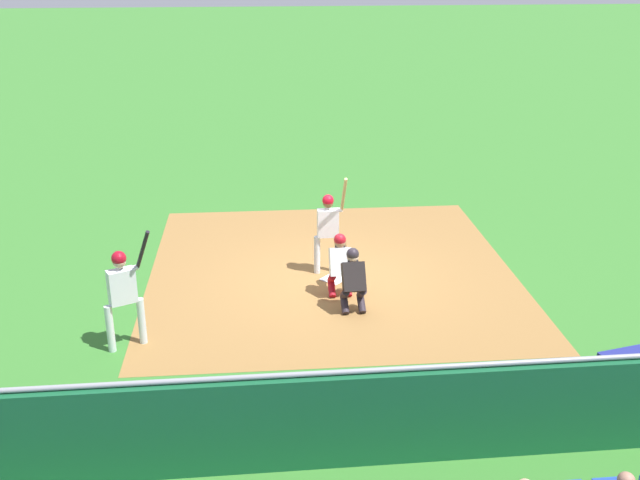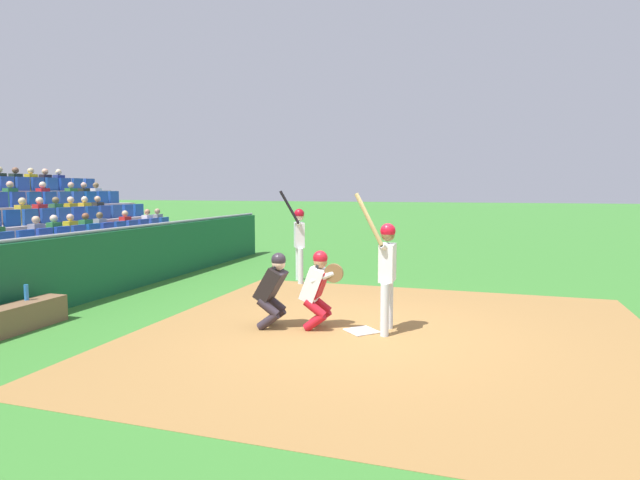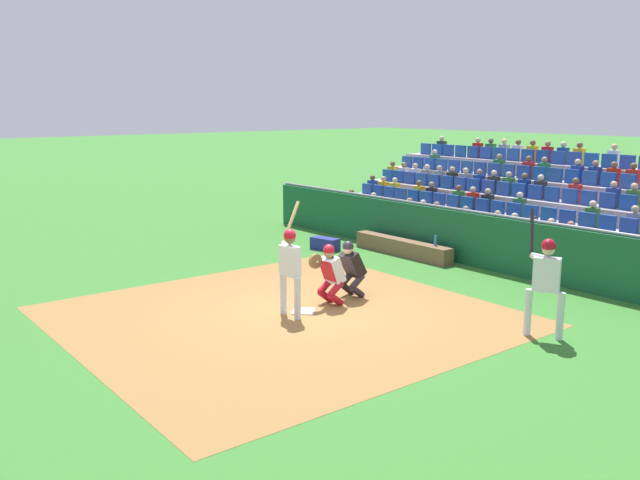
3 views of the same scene
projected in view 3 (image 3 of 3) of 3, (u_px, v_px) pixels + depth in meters
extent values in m
plane|color=#35752B|center=(303.00, 312.00, 13.42)|extent=(160.00, 160.00, 0.00)
cube|color=olive|center=(283.00, 316.00, 13.11)|extent=(7.78, 8.00, 0.01)
cube|color=white|center=(303.00, 311.00, 13.42)|extent=(0.62, 0.62, 0.02)
cylinder|color=silver|center=(297.00, 299.00, 12.86)|extent=(0.13, 0.13, 0.83)
cylinder|color=silver|center=(283.00, 294.00, 13.21)|extent=(0.13, 0.13, 0.83)
cube|color=silver|center=(290.00, 261.00, 12.90)|extent=(0.44, 0.23, 0.58)
sphere|color=brown|center=(290.00, 238.00, 12.81)|extent=(0.21, 0.21, 0.21)
sphere|color=red|center=(290.00, 235.00, 12.80)|extent=(0.24, 0.24, 0.24)
cylinder|color=silver|center=(289.00, 246.00, 12.90)|extent=(0.47, 0.14, 0.14)
cylinder|color=silver|center=(284.00, 245.00, 13.03)|extent=(0.17, 0.15, 0.13)
cylinder|color=tan|center=(291.00, 222.00, 13.13)|extent=(0.09, 0.45, 0.80)
sphere|color=black|center=(283.00, 243.00, 13.08)|extent=(0.06, 0.06, 0.06)
cylinder|color=#B51522|center=(335.00, 299.00, 13.74)|extent=(0.14, 0.39, 0.34)
cylinder|color=#B51522|center=(336.00, 289.00, 13.70)|extent=(0.14, 0.38, 0.33)
cylinder|color=#B51522|center=(325.00, 296.00, 13.98)|extent=(0.14, 0.39, 0.34)
cylinder|color=#B51522|center=(325.00, 286.00, 13.94)|extent=(0.14, 0.38, 0.33)
cube|color=white|center=(332.00, 270.00, 13.78)|extent=(0.43, 0.42, 0.60)
cube|color=#B51522|center=(328.00, 271.00, 13.70)|extent=(0.38, 0.22, 0.45)
sphere|color=#AF7A50|center=(329.00, 253.00, 13.64)|extent=(0.22, 0.22, 0.22)
cube|color=black|center=(329.00, 253.00, 13.64)|extent=(0.20, 0.11, 0.20)
sphere|color=#B51522|center=(329.00, 250.00, 13.63)|extent=(0.24, 0.24, 0.24)
cylinder|color=brown|center=(315.00, 261.00, 13.61)|extent=(0.07, 0.30, 0.30)
cylinder|color=white|center=(321.00, 263.00, 13.75)|extent=(0.16, 0.40, 0.22)
cylinder|color=#2D242D|center=(357.00, 291.00, 14.32)|extent=(0.15, 0.39, 0.34)
cylinder|color=#2D242D|center=(357.00, 282.00, 14.27)|extent=(0.15, 0.39, 0.33)
cylinder|color=#2D242D|center=(347.00, 288.00, 14.55)|extent=(0.15, 0.39, 0.34)
cylinder|color=#2D242D|center=(347.00, 279.00, 14.51)|extent=(0.15, 0.39, 0.33)
cube|color=black|center=(353.00, 264.00, 14.33)|extent=(0.44, 0.50, 0.60)
cube|color=#2D242D|center=(349.00, 265.00, 14.26)|extent=(0.39, 0.29, 0.42)
sphere|color=beige|center=(348.00, 249.00, 14.17)|extent=(0.22, 0.22, 0.22)
cube|color=black|center=(348.00, 249.00, 14.17)|extent=(0.20, 0.14, 0.19)
sphere|color=#2D242D|center=(348.00, 246.00, 14.16)|extent=(0.24, 0.24, 0.24)
cube|color=#155531|center=(487.00, 242.00, 16.86)|extent=(17.16, 0.24, 1.36)
cylinder|color=gray|center=(488.00, 214.00, 16.72)|extent=(17.16, 0.07, 0.07)
cube|color=brown|center=(402.00, 247.00, 18.44)|extent=(3.31, 0.40, 0.44)
cylinder|color=#2B7ACE|center=(435.00, 241.00, 17.59)|extent=(0.07, 0.07, 0.26)
cube|color=navy|center=(325.00, 244.00, 19.12)|extent=(0.90, 0.53, 0.35)
cylinder|color=silver|center=(560.00, 316.00, 11.74)|extent=(0.17, 0.17, 0.85)
cylinder|color=silver|center=(528.00, 312.00, 11.98)|extent=(0.17, 0.17, 0.85)
cube|color=silver|center=(547.00, 274.00, 11.72)|extent=(0.50, 0.39, 0.60)
sphere|color=tan|center=(548.00, 249.00, 11.63)|extent=(0.22, 0.22, 0.22)
sphere|color=#AF0F21|center=(549.00, 246.00, 11.62)|extent=(0.25, 0.25, 0.25)
cylinder|color=silver|center=(545.00, 258.00, 11.71)|extent=(0.48, 0.24, 0.14)
cylinder|color=silver|center=(534.00, 257.00, 11.78)|extent=(0.15, 0.09, 0.13)
cylinder|color=black|center=(532.00, 232.00, 11.96)|extent=(0.35, 0.43, 0.78)
sphere|color=black|center=(531.00, 255.00, 11.82)|extent=(0.06, 0.06, 0.06)
cube|color=#9F959B|center=(528.00, 250.00, 18.08)|extent=(16.03, 1.00, 0.44)
cube|color=#244DA1|center=(629.00, 253.00, 15.75)|extent=(0.44, 0.10, 0.42)
cube|color=#1D4DA5|center=(607.00, 249.00, 16.18)|extent=(0.44, 0.10, 0.42)
cube|color=#1F469F|center=(585.00, 245.00, 16.61)|extent=(0.44, 0.10, 0.42)
cube|color=#1D4B9E|center=(564.00, 242.00, 17.04)|extent=(0.44, 0.10, 0.42)
cube|color=navy|center=(570.00, 239.00, 17.18)|extent=(0.32, 0.22, 0.52)
sphere|color=#A27559|center=(571.00, 225.00, 17.11)|extent=(0.19, 0.19, 0.19)
cube|color=#1D4AA0|center=(545.00, 238.00, 17.47)|extent=(0.44, 0.10, 0.42)
cube|color=#242F2D|center=(550.00, 235.00, 17.61)|extent=(0.32, 0.22, 0.52)
sphere|color=beige|center=(551.00, 222.00, 17.54)|extent=(0.19, 0.19, 0.19)
cube|color=#174CA3|center=(526.00, 235.00, 17.90)|extent=(0.44, 0.10, 0.42)
cube|color=navy|center=(532.00, 232.00, 18.04)|extent=(0.32, 0.22, 0.52)
sphere|color=brown|center=(533.00, 219.00, 17.97)|extent=(0.19, 0.19, 0.19)
cube|color=#2443A1|center=(508.00, 232.00, 18.33)|extent=(0.44, 0.10, 0.42)
cube|color=silver|center=(514.00, 229.00, 18.47)|extent=(0.32, 0.22, 0.52)
sphere|color=beige|center=(515.00, 216.00, 18.40)|extent=(0.19, 0.19, 0.19)
cube|color=#1D449D|center=(491.00, 229.00, 18.76)|extent=(0.44, 0.10, 0.42)
cube|color=#212525|center=(497.00, 226.00, 18.90)|extent=(0.32, 0.22, 0.52)
sphere|color=tan|center=(498.00, 214.00, 18.83)|extent=(0.19, 0.19, 0.19)
cube|color=#18419F|center=(475.00, 226.00, 19.19)|extent=(0.44, 0.10, 0.42)
cube|color=#2142A4|center=(460.00, 224.00, 19.62)|extent=(0.44, 0.10, 0.42)
cube|color=navy|center=(465.00, 221.00, 19.76)|extent=(0.32, 0.22, 0.52)
sphere|color=#A8785F|center=(466.00, 209.00, 19.69)|extent=(0.19, 0.19, 0.19)
cube|color=#1B48A0|center=(445.00, 221.00, 20.05)|extent=(0.44, 0.10, 0.42)
cube|color=#1F4BA5|center=(431.00, 219.00, 20.48)|extent=(0.44, 0.10, 0.42)
cube|color=#30713B|center=(436.00, 216.00, 20.62)|extent=(0.32, 0.22, 0.52)
sphere|color=#AE7153|center=(437.00, 205.00, 20.55)|extent=(0.19, 0.19, 0.19)
cube|color=#2442A4|center=(417.00, 216.00, 20.91)|extent=(0.44, 0.10, 0.42)
cube|color=#143F96|center=(423.00, 214.00, 21.05)|extent=(0.32, 0.22, 0.52)
sphere|color=beige|center=(423.00, 203.00, 20.98)|extent=(0.19, 0.19, 0.19)
cube|color=#1842A8|center=(404.00, 214.00, 21.34)|extent=(0.44, 0.10, 0.42)
cube|color=#2C7A2E|center=(410.00, 212.00, 21.48)|extent=(0.32, 0.22, 0.52)
sphere|color=#B07556|center=(410.00, 201.00, 21.41)|extent=(0.19, 0.19, 0.19)
cube|color=#25499D|center=(392.00, 212.00, 21.77)|extent=(0.44, 0.10, 0.42)
cube|color=#194DA1|center=(380.00, 210.00, 22.20)|extent=(0.44, 0.10, 0.42)
cube|color=#1A429B|center=(368.00, 208.00, 22.63)|extent=(0.44, 0.10, 0.42)
cube|color=#296F36|center=(373.00, 206.00, 22.77)|extent=(0.32, 0.22, 0.52)
sphere|color=beige|center=(374.00, 195.00, 22.70)|extent=(0.19, 0.19, 0.19)
cube|color=#17449B|center=(357.00, 206.00, 23.06)|extent=(0.44, 0.10, 0.42)
cube|color=#1D49A7|center=(346.00, 204.00, 23.49)|extent=(0.44, 0.10, 0.42)
cube|color=navy|center=(351.00, 202.00, 23.63)|extent=(0.32, 0.22, 0.52)
sphere|color=brown|center=(351.00, 192.00, 23.56)|extent=(0.19, 0.19, 0.19)
cube|color=#9F959B|center=(550.00, 238.00, 18.65)|extent=(16.03, 1.00, 0.88)
cube|color=#25419E|center=(629.00, 226.00, 16.71)|extent=(0.44, 0.10, 0.42)
cube|color=gray|center=(634.00, 223.00, 16.86)|extent=(0.32, 0.22, 0.52)
sphere|color=tan|center=(635.00, 209.00, 16.78)|extent=(0.19, 0.19, 0.19)
cube|color=#1E47A6|center=(607.00, 223.00, 17.14)|extent=(0.44, 0.10, 0.42)
cube|color=#234C9E|center=(587.00, 220.00, 17.57)|extent=(0.44, 0.10, 0.42)
cube|color=#31712F|center=(592.00, 217.00, 17.72)|extent=(0.32, 0.22, 0.52)
sphere|color=beige|center=(593.00, 204.00, 17.64)|extent=(0.19, 0.19, 0.19)
cube|color=#2344A7|center=(567.00, 218.00, 18.00)|extent=(0.44, 0.10, 0.42)
cube|color=#194C9C|center=(549.00, 215.00, 18.43)|extent=(0.44, 0.10, 0.42)
cube|color=#1C4AA3|center=(531.00, 212.00, 18.86)|extent=(0.44, 0.10, 0.42)
cube|color=#1D42A3|center=(514.00, 210.00, 19.29)|extent=(0.44, 0.10, 0.42)
cube|color=#2E6B40|center=(519.00, 208.00, 19.43)|extent=(0.32, 0.22, 0.52)
sphere|color=beige|center=(520.00, 195.00, 19.36)|extent=(0.19, 0.19, 0.19)
cube|color=#1E499F|center=(498.00, 208.00, 19.72)|extent=(0.44, 0.10, 0.42)
cube|color=#1F429B|center=(482.00, 206.00, 20.15)|extent=(0.44, 0.10, 0.42)
cube|color=black|center=(487.00, 203.00, 20.29)|extent=(0.32, 0.22, 0.52)
sphere|color=#D8AA7D|center=(488.00, 191.00, 20.22)|extent=(0.19, 0.19, 0.19)
cube|color=#174E9B|center=(467.00, 204.00, 20.58)|extent=(0.44, 0.10, 0.42)
cube|color=red|center=(473.00, 201.00, 20.72)|extent=(0.32, 0.22, 0.52)
sphere|color=#D1AA86|center=(473.00, 190.00, 20.65)|extent=(0.19, 0.19, 0.19)
cube|color=#224DA4|center=(453.00, 202.00, 21.01)|extent=(0.44, 0.10, 0.42)
cube|color=#2F7C2F|center=(458.00, 199.00, 21.15)|extent=(0.32, 0.22, 0.52)
sphere|color=brown|center=(459.00, 188.00, 21.08)|extent=(0.19, 0.19, 0.19)
cube|color=#2241A4|center=(439.00, 200.00, 21.44)|extent=(0.44, 0.10, 0.42)
cube|color=#1F479F|center=(426.00, 198.00, 21.87)|extent=(0.44, 0.10, 0.42)
cube|color=#291F26|center=(431.00, 196.00, 22.01)|extent=(0.32, 0.22, 0.52)
sphere|color=#A07457|center=(432.00, 185.00, 21.94)|extent=(0.19, 0.19, 0.19)
cube|color=#1849A0|center=(413.00, 196.00, 22.30)|extent=(0.44, 0.10, 0.42)
cube|color=gold|center=(419.00, 194.00, 22.44)|extent=(0.32, 0.22, 0.52)
sphere|color=brown|center=(419.00, 183.00, 22.37)|extent=(0.19, 0.19, 0.19)
cube|color=#25469C|center=(401.00, 194.00, 22.73)|extent=(0.44, 0.10, 0.42)
cube|color=#2046A4|center=(389.00, 193.00, 23.16)|extent=(0.44, 0.10, 0.42)
cube|color=gold|center=(395.00, 191.00, 23.30)|extent=(0.32, 0.22, 0.52)
sphere|color=beige|center=(395.00, 180.00, 23.23)|extent=(0.19, 0.19, 0.19)
cube|color=#1A4099|center=(378.00, 191.00, 23.59)|extent=(0.44, 0.10, 0.42)
cube|color=gold|center=(383.00, 189.00, 23.73)|extent=(0.32, 0.22, 0.52)
sphere|color=tan|center=(384.00, 179.00, 23.66)|extent=(0.19, 0.19, 0.19)
cube|color=#2248A3|center=(367.00, 189.00, 24.02)|extent=(0.44, 0.10, 0.42)
cube|color=#214191|center=(372.00, 188.00, 24.16)|extent=(0.32, 0.22, 0.52)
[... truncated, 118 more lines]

